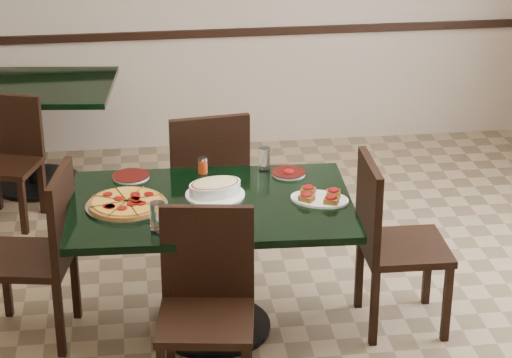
{
  "coord_description": "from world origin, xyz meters",
  "views": [
    {
      "loc": [
        -0.59,
        -4.56,
        2.88
      ],
      "look_at": [
        0.01,
        0.0,
        0.88
      ],
      "focal_mm": 70.0,
      "sensor_mm": 36.0,
      "label": 1
    }
  ],
  "objects": [
    {
      "name": "floor",
      "position": [
        0.0,
        0.0,
        0.0
      ],
      "size": [
        5.5,
        5.5,
        0.0
      ],
      "primitive_type": "plane",
      "color": "#846B4C",
      "rests_on": "ground"
    },
    {
      "name": "room_shell",
      "position": [
        1.02,
        1.73,
        1.17
      ],
      "size": [
        5.5,
        5.5,
        5.5
      ],
      "color": "silver",
      "rests_on": "floor"
    },
    {
      "name": "main_table",
      "position": [
        -0.22,
        0.04,
        0.57
      ],
      "size": [
        1.48,
        0.99,
        0.75
      ],
      "rotation": [
        0.0,
        0.0,
        -0.05
      ],
      "color": "black",
      "rests_on": "floor"
    },
    {
      "name": "back_table",
      "position": [
        -1.29,
        2.12,
        0.52
      ],
      "size": [
        1.23,
        0.96,
        0.75
      ],
      "rotation": [
        0.0,
        0.0,
        -0.11
      ],
      "color": "black",
      "rests_on": "floor"
    },
    {
      "name": "chair_far",
      "position": [
        -0.18,
        0.78,
        0.55
      ],
      "size": [
        0.51,
        0.51,
        0.98
      ],
      "rotation": [
        0.0,
        0.0,
        3.27
      ],
      "color": "black",
      "rests_on": "floor"
    },
    {
      "name": "chair_near",
      "position": [
        -0.29,
        -0.53,
        0.53
      ],
      "size": [
        0.5,
        0.5,
        0.94
      ],
      "rotation": [
        0.0,
        0.0,
        -0.15
      ],
      "color": "black",
      "rests_on": "floor"
    },
    {
      "name": "chair_right",
      "position": [
        0.71,
        -0.03,
        0.54
      ],
      "size": [
        0.46,
        0.46,
        0.95
      ],
      "rotation": [
        0.0,
        0.0,
        1.55
      ],
      "color": "black",
      "rests_on": "floor"
    },
    {
      "name": "chair_left",
      "position": [
        -1.08,
        0.09,
        0.53
      ],
      "size": [
        0.51,
        0.51,
        0.94
      ],
      "rotation": [
        0.0,
        0.0,
        -1.75
      ],
      "color": "black",
      "rests_on": "floor"
    },
    {
      "name": "back_chair_near",
      "position": [
        -1.39,
        1.61,
        0.45
      ],
      "size": [
        0.48,
        0.48,
        0.82
      ],
      "rotation": [
        0.0,
        0.0,
        -0.32
      ],
      "color": "black",
      "rests_on": "floor"
    },
    {
      "name": "pepperoni_pizza",
      "position": [
        -0.64,
        0.04,
        0.77
      ],
      "size": [
        0.42,
        0.42,
        0.04
      ],
      "rotation": [
        0.0,
        0.0,
        0.3
      ],
      "color": "#ADACB3",
      "rests_on": "main_table"
    },
    {
      "name": "lasagna_casserole",
      "position": [
        -0.19,
        0.11,
        0.8
      ],
      "size": [
        0.32,
        0.31,
        0.09
      ],
      "rotation": [
        0.0,
        0.0,
        0.3
      ],
      "color": "white",
      "rests_on": "main_table"
    },
    {
      "name": "bread_basket",
      "position": [
        -0.16,
        -0.26,
        0.79
      ],
      "size": [
        0.22,
        0.16,
        0.09
      ],
      "rotation": [
        0.0,
        0.0,
        0.07
      ],
      "color": "brown",
      "rests_on": "main_table"
    },
    {
      "name": "bruschetta_platter",
      "position": [
        0.34,
        -0.01,
        0.77
      ],
      "size": [
        0.36,
        0.31,
        0.05
      ],
      "rotation": [
        0.0,
        0.0,
        -0.43
      ],
      "color": "white",
      "rests_on": "main_table"
    },
    {
      "name": "side_plate_near",
      "position": [
        -0.41,
        -0.26,
        0.76
      ],
      "size": [
        0.19,
        0.19,
        0.02
      ],
      "rotation": [
        0.0,
        0.0,
        -0.34
      ],
      "color": "white",
      "rests_on": "main_table"
    },
    {
      "name": "side_plate_far_r",
      "position": [
        0.24,
        0.34,
        0.76
      ],
      "size": [
        0.19,
        0.19,
        0.03
      ],
      "rotation": [
        0.0,
        0.0,
        -0.13
      ],
      "color": "white",
      "rests_on": "main_table"
    },
    {
      "name": "side_plate_far_l",
      "position": [
        -0.61,
        0.41,
        0.76
      ],
      "size": [
        0.2,
        0.2,
        0.02
      ],
      "rotation": [
        0.0,
        0.0,
        0.24
      ],
      "color": "white",
      "rests_on": "main_table"
    },
    {
      "name": "napkin_setting",
      "position": [
        -0.34,
        -0.28,
        0.75
      ],
      "size": [
        0.19,
        0.19,
        0.01
      ],
      "rotation": [
        0.0,
        0.0,
        -0.28
      ],
      "color": "silver",
      "rests_on": "main_table"
    },
    {
      "name": "water_glass_a",
      "position": [
        0.11,
        0.41,
        0.82
      ],
      "size": [
        0.06,
        0.06,
        0.13
      ],
      "primitive_type": "cylinder",
      "color": "white",
      "rests_on": "main_table"
    },
    {
      "name": "water_glass_b",
      "position": [
        -0.5,
        -0.27,
        0.83
      ],
      "size": [
        0.07,
        0.07,
        0.16
      ],
      "primitive_type": "cylinder",
      "color": "white",
      "rests_on": "main_table"
    },
    {
      "name": "pepper_shaker",
      "position": [
        -0.22,
        0.42,
        0.8
      ],
      "size": [
        0.05,
        0.05,
        0.09
      ],
      "color": "#D54E16",
      "rests_on": "main_table"
    }
  ]
}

